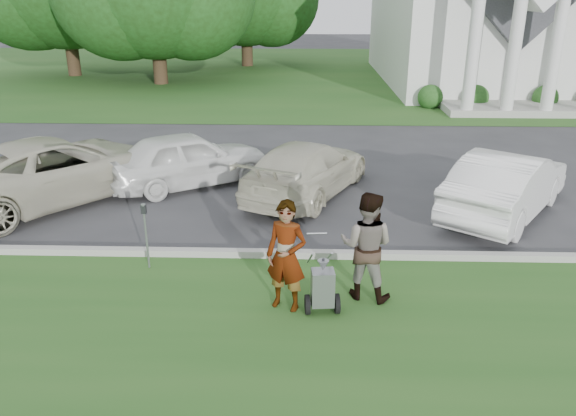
{
  "coord_description": "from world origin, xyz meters",
  "views": [
    {
      "loc": [
        0.01,
        -9.25,
        4.85
      ],
      "look_at": [
        -0.28,
        0.0,
        1.25
      ],
      "focal_mm": 35.0,
      "sensor_mm": 36.0,
      "label": 1
    }
  ],
  "objects_px": {
    "car_a": "(56,169)",
    "car_c": "(306,169)",
    "person_left": "(286,257)",
    "car_b": "(188,159)",
    "striping_cart": "(322,289)",
    "person_right": "(366,247)",
    "parking_meter_near": "(146,228)",
    "car_d": "(506,184)"
  },
  "relations": [
    {
      "from": "person_left",
      "to": "person_right",
      "type": "bearing_deg",
      "value": 38.43
    },
    {
      "from": "person_left",
      "to": "car_d",
      "type": "xyz_separation_m",
      "value": [
        4.87,
        4.25,
        -0.18
      ]
    },
    {
      "from": "parking_meter_near",
      "to": "person_right",
      "type": "bearing_deg",
      "value": -13.14
    },
    {
      "from": "striping_cart",
      "to": "person_right",
      "type": "relative_size",
      "value": 0.6
    },
    {
      "from": "car_c",
      "to": "person_left",
      "type": "bearing_deg",
      "value": 111.15
    },
    {
      "from": "person_left",
      "to": "car_a",
      "type": "distance_m",
      "value": 7.59
    },
    {
      "from": "parking_meter_near",
      "to": "car_a",
      "type": "distance_m",
      "value": 4.8
    },
    {
      "from": "car_a",
      "to": "car_b",
      "type": "relative_size",
      "value": 1.32
    },
    {
      "from": "car_b",
      "to": "car_c",
      "type": "relative_size",
      "value": 0.91
    },
    {
      "from": "striping_cart",
      "to": "car_b",
      "type": "xyz_separation_m",
      "value": [
        -3.36,
        6.23,
        0.29
      ]
    },
    {
      "from": "person_right",
      "to": "car_d",
      "type": "bearing_deg",
      "value": -113.76
    },
    {
      "from": "car_a",
      "to": "car_c",
      "type": "bearing_deg",
      "value": -135.46
    },
    {
      "from": "car_c",
      "to": "person_right",
      "type": "bearing_deg",
      "value": 125.4
    },
    {
      "from": "person_right",
      "to": "car_d",
      "type": "height_order",
      "value": "person_right"
    },
    {
      "from": "car_b",
      "to": "car_d",
      "type": "xyz_separation_m",
      "value": [
        7.65,
        -1.84,
        0.02
      ]
    },
    {
      "from": "striping_cart",
      "to": "car_a",
      "type": "xyz_separation_m",
      "value": [
        -6.36,
        5.06,
        0.34
      ]
    },
    {
      "from": "person_left",
      "to": "striping_cart",
      "type": "bearing_deg",
      "value": 8.07
    },
    {
      "from": "person_left",
      "to": "car_c",
      "type": "distance_m",
      "value": 5.5
    },
    {
      "from": "striping_cart",
      "to": "car_d",
      "type": "xyz_separation_m",
      "value": [
        4.29,
        4.39,
        0.31
      ]
    },
    {
      "from": "car_b",
      "to": "car_c",
      "type": "xyz_separation_m",
      "value": [
        3.1,
        -0.61,
        -0.05
      ]
    },
    {
      "from": "striping_cart",
      "to": "car_a",
      "type": "bearing_deg",
      "value": 136.02
    },
    {
      "from": "parking_meter_near",
      "to": "car_d",
      "type": "height_order",
      "value": "car_d"
    },
    {
      "from": "person_left",
      "to": "car_a",
      "type": "relative_size",
      "value": 0.33
    },
    {
      "from": "striping_cart",
      "to": "parking_meter_near",
      "type": "height_order",
      "value": "parking_meter_near"
    },
    {
      "from": "person_left",
      "to": "car_c",
      "type": "bearing_deg",
      "value": 108.0
    },
    {
      "from": "striping_cart",
      "to": "car_a",
      "type": "distance_m",
      "value": 8.13
    },
    {
      "from": "car_b",
      "to": "car_c",
      "type": "distance_m",
      "value": 3.16
    },
    {
      "from": "parking_meter_near",
      "to": "car_d",
      "type": "xyz_separation_m",
      "value": [
        7.48,
        2.94,
        -0.06
      ]
    },
    {
      "from": "person_right",
      "to": "striping_cart",
      "type": "bearing_deg",
      "value": 55.69
    },
    {
      "from": "person_left",
      "to": "car_d",
      "type": "relative_size",
      "value": 0.41
    },
    {
      "from": "person_left",
      "to": "car_a",
      "type": "xyz_separation_m",
      "value": [
        -5.78,
        4.92,
        -0.14
      ]
    },
    {
      "from": "person_right",
      "to": "car_d",
      "type": "distance_m",
      "value": 5.25
    },
    {
      "from": "person_left",
      "to": "car_b",
      "type": "relative_size",
      "value": 0.43
    },
    {
      "from": "parking_meter_near",
      "to": "car_b",
      "type": "xyz_separation_m",
      "value": [
        -0.17,
        4.78,
        -0.08
      ]
    },
    {
      "from": "parking_meter_near",
      "to": "car_c",
      "type": "height_order",
      "value": "car_c"
    },
    {
      "from": "striping_cart",
      "to": "car_b",
      "type": "bearing_deg",
      "value": 112.86
    },
    {
      "from": "car_c",
      "to": "car_d",
      "type": "relative_size",
      "value": 1.03
    },
    {
      "from": "car_a",
      "to": "car_b",
      "type": "distance_m",
      "value": 3.22
    },
    {
      "from": "striping_cart",
      "to": "car_d",
      "type": "height_order",
      "value": "car_d"
    },
    {
      "from": "person_right",
      "to": "parking_meter_near",
      "type": "relative_size",
      "value": 1.45
    },
    {
      "from": "car_b",
      "to": "car_d",
      "type": "distance_m",
      "value": 7.87
    },
    {
      "from": "striping_cart",
      "to": "person_left",
      "type": "xyz_separation_m",
      "value": [
        -0.58,
        0.14,
        0.48
      ]
    }
  ]
}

